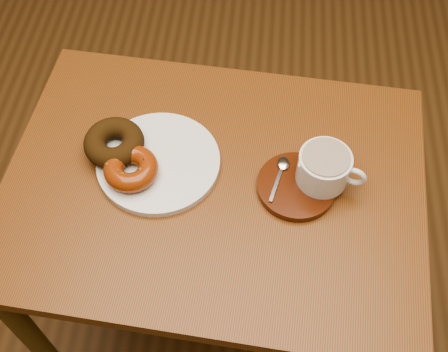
# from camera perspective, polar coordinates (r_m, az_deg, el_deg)

# --- Properties ---
(cafe_table) EXTENTS (0.83, 0.65, 0.74)m
(cafe_table) POSITION_cam_1_polar(r_m,az_deg,el_deg) (1.16, -0.99, -3.76)
(cafe_table) COLOR brown
(cafe_table) RESTS_ON ground
(donut_plate) EXTENTS (0.30, 0.30, 0.01)m
(donut_plate) POSITION_cam_1_polar(r_m,az_deg,el_deg) (1.08, -6.67, 1.40)
(donut_plate) COLOR silver
(donut_plate) RESTS_ON cafe_table
(donut_cinnamon) EXTENTS (0.14, 0.14, 0.04)m
(donut_cinnamon) POSITION_cam_1_polar(r_m,az_deg,el_deg) (1.09, -11.10, 3.33)
(donut_cinnamon) COLOR black
(donut_cinnamon) RESTS_ON donut_plate
(donut_caramel) EXTENTS (0.11, 0.11, 0.04)m
(donut_caramel) POSITION_cam_1_polar(r_m,az_deg,el_deg) (1.05, -9.44, 0.76)
(donut_caramel) COLOR maroon
(donut_caramel) RESTS_ON donut_plate
(saucer) EXTENTS (0.18, 0.18, 0.02)m
(saucer) POSITION_cam_1_polar(r_m,az_deg,el_deg) (1.05, 7.35, -1.05)
(saucer) COLOR #3D1608
(saucer) RESTS_ON cafe_table
(coffee_cup) EXTENTS (0.13, 0.10, 0.07)m
(coffee_cup) POSITION_cam_1_polar(r_m,az_deg,el_deg) (1.03, 10.19, 0.83)
(coffee_cup) COLOR silver
(coffee_cup) RESTS_ON saucer
(teaspoon) EXTENTS (0.04, 0.10, 0.01)m
(teaspoon) POSITION_cam_1_polar(r_m,az_deg,el_deg) (1.06, 5.90, 0.89)
(teaspoon) COLOR silver
(teaspoon) RESTS_ON saucer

